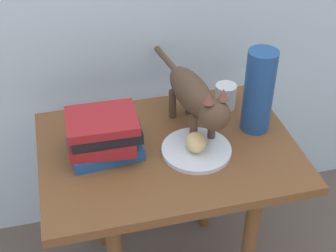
{
  "coord_description": "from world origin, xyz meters",
  "views": [
    {
      "loc": [
        -0.28,
        -1.12,
        1.55
      ],
      "look_at": [
        0.0,
        0.0,
        0.69
      ],
      "focal_mm": 52.47,
      "sensor_mm": 36.0,
      "label": 1
    }
  ],
  "objects_px": {
    "plate": "(196,150)",
    "bread_roll": "(196,142)",
    "green_vase": "(259,91)",
    "side_table": "(168,170)",
    "candle_jar": "(225,98)",
    "book_stack": "(104,136)",
    "cat": "(196,97)"
  },
  "relations": [
    {
      "from": "book_stack",
      "to": "side_table",
      "type": "bearing_deg",
      "value": -5.4
    },
    {
      "from": "plate",
      "to": "book_stack",
      "type": "height_order",
      "value": "book_stack"
    },
    {
      "from": "book_stack",
      "to": "green_vase",
      "type": "bearing_deg",
      "value": 1.75
    },
    {
      "from": "side_table",
      "to": "bread_roll",
      "type": "height_order",
      "value": "bread_roll"
    },
    {
      "from": "plate",
      "to": "cat",
      "type": "bearing_deg",
      "value": 77.26
    },
    {
      "from": "side_table",
      "to": "cat",
      "type": "bearing_deg",
      "value": 27.99
    },
    {
      "from": "plate",
      "to": "candle_jar",
      "type": "height_order",
      "value": "candle_jar"
    },
    {
      "from": "bread_roll",
      "to": "green_vase",
      "type": "relative_size",
      "value": 0.3
    },
    {
      "from": "side_table",
      "to": "plate",
      "type": "distance_m",
      "value": 0.13
    },
    {
      "from": "cat",
      "to": "candle_jar",
      "type": "height_order",
      "value": "cat"
    },
    {
      "from": "book_stack",
      "to": "candle_jar",
      "type": "bearing_deg",
      "value": 18.83
    },
    {
      "from": "book_stack",
      "to": "plate",
      "type": "bearing_deg",
      "value": -12.62
    },
    {
      "from": "plate",
      "to": "candle_jar",
      "type": "relative_size",
      "value": 2.46
    },
    {
      "from": "cat",
      "to": "green_vase",
      "type": "distance_m",
      "value": 0.19
    },
    {
      "from": "bread_roll",
      "to": "cat",
      "type": "relative_size",
      "value": 0.17
    },
    {
      "from": "side_table",
      "to": "bread_roll",
      "type": "relative_size",
      "value": 9.66
    },
    {
      "from": "green_vase",
      "to": "bread_roll",
      "type": "bearing_deg",
      "value": -160.65
    },
    {
      "from": "bread_roll",
      "to": "candle_jar",
      "type": "relative_size",
      "value": 0.94
    },
    {
      "from": "bread_roll",
      "to": "book_stack",
      "type": "bearing_deg",
      "value": 166.8
    },
    {
      "from": "bread_roll",
      "to": "book_stack",
      "type": "relative_size",
      "value": 0.37
    },
    {
      "from": "bread_roll",
      "to": "book_stack",
      "type": "xyz_separation_m",
      "value": [
        -0.26,
        0.06,
        0.03
      ]
    },
    {
      "from": "side_table",
      "to": "candle_jar",
      "type": "xyz_separation_m",
      "value": [
        0.24,
        0.16,
        0.13
      ]
    },
    {
      "from": "side_table",
      "to": "bread_roll",
      "type": "bearing_deg",
      "value": -30.55
    },
    {
      "from": "bread_roll",
      "to": "candle_jar",
      "type": "distance_m",
      "value": 0.26
    },
    {
      "from": "bread_roll",
      "to": "book_stack",
      "type": "height_order",
      "value": "book_stack"
    },
    {
      "from": "cat",
      "to": "plate",
      "type": "bearing_deg",
      "value": -102.74
    },
    {
      "from": "plate",
      "to": "bread_roll",
      "type": "relative_size",
      "value": 2.61
    },
    {
      "from": "bread_roll",
      "to": "cat",
      "type": "height_order",
      "value": "cat"
    },
    {
      "from": "plate",
      "to": "green_vase",
      "type": "relative_size",
      "value": 0.77
    },
    {
      "from": "plate",
      "to": "cat",
      "type": "xyz_separation_m",
      "value": [
        0.02,
        0.09,
        0.13
      ]
    },
    {
      "from": "plate",
      "to": "candle_jar",
      "type": "xyz_separation_m",
      "value": [
        0.16,
        0.2,
        0.03
      ]
    },
    {
      "from": "cat",
      "to": "side_table",
      "type": "bearing_deg",
      "value": -152.01
    }
  ]
}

